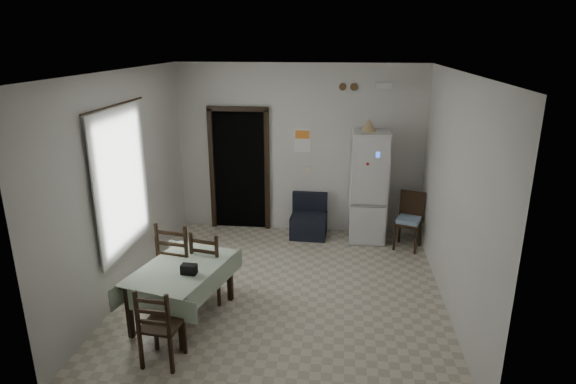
% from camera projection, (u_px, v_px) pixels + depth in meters
% --- Properties ---
extents(ground, '(4.50, 4.50, 0.00)m').
position_uv_depth(ground, '(284.00, 291.00, 6.53)').
color(ground, beige).
rests_on(ground, ground).
extents(ceiling, '(4.20, 4.50, 0.02)m').
position_uv_depth(ceiling, '(283.00, 71.00, 5.65)').
color(ceiling, white).
rests_on(ceiling, ground).
extents(wall_back, '(4.20, 0.02, 2.90)m').
position_uv_depth(wall_back, '(299.00, 150.00, 8.22)').
color(wall_back, silver).
rests_on(wall_back, ground).
extents(wall_front, '(4.20, 0.02, 2.90)m').
position_uv_depth(wall_front, '(251.00, 270.00, 3.96)').
color(wall_front, silver).
rests_on(wall_front, ground).
extents(wall_left, '(0.02, 4.50, 2.90)m').
position_uv_depth(wall_left, '(125.00, 184.00, 6.32)').
color(wall_left, silver).
rests_on(wall_left, ground).
extents(wall_right, '(0.02, 4.50, 2.90)m').
position_uv_depth(wall_right, '(454.00, 195.00, 5.87)').
color(wall_right, silver).
rests_on(wall_right, ground).
extents(doorway, '(1.06, 0.52, 2.22)m').
position_uv_depth(doorway, '(242.00, 167.00, 8.64)').
color(doorway, black).
rests_on(doorway, ground).
extents(window_recess, '(0.10, 1.20, 1.60)m').
position_uv_depth(window_recess, '(114.00, 180.00, 6.10)').
color(window_recess, silver).
rests_on(window_recess, ground).
extents(curtain, '(0.02, 1.45, 1.85)m').
position_uv_depth(curtain, '(122.00, 181.00, 6.09)').
color(curtain, silver).
rests_on(curtain, ground).
extents(curtain_rod, '(0.02, 1.60, 0.02)m').
position_uv_depth(curtain_rod, '(115.00, 105.00, 5.80)').
color(curtain_rod, black).
rests_on(curtain_rod, ground).
extents(calendar, '(0.28, 0.02, 0.40)m').
position_uv_depth(calendar, '(302.00, 140.00, 8.15)').
color(calendar, white).
rests_on(calendar, ground).
extents(calendar_image, '(0.24, 0.01, 0.14)m').
position_uv_depth(calendar_image, '(302.00, 135.00, 8.12)').
color(calendar_image, orange).
rests_on(calendar_image, ground).
extents(light_switch, '(0.08, 0.02, 0.12)m').
position_uv_depth(light_switch, '(308.00, 170.00, 8.30)').
color(light_switch, beige).
rests_on(light_switch, ground).
extents(vent_left, '(0.12, 0.03, 0.12)m').
position_uv_depth(vent_left, '(343.00, 87.00, 7.81)').
color(vent_left, brown).
rests_on(vent_left, ground).
extents(vent_right, '(0.12, 0.03, 0.12)m').
position_uv_depth(vent_right, '(354.00, 87.00, 7.79)').
color(vent_right, brown).
rests_on(vent_right, ground).
extents(emergency_light, '(0.25, 0.07, 0.09)m').
position_uv_depth(emergency_light, '(384.00, 85.00, 7.70)').
color(emergency_light, white).
rests_on(emergency_light, ground).
extents(fridge, '(0.61, 0.61, 1.85)m').
position_uv_depth(fridge, '(368.00, 187.00, 7.95)').
color(fridge, silver).
rests_on(fridge, ground).
extents(tan_cone, '(0.26, 0.26, 0.20)m').
position_uv_depth(tan_cone, '(369.00, 125.00, 7.66)').
color(tan_cone, tan).
rests_on(tan_cone, fridge).
extents(navy_seat, '(0.62, 0.60, 0.73)m').
position_uv_depth(navy_seat, '(309.00, 216.00, 8.23)').
color(navy_seat, black).
rests_on(navy_seat, ground).
extents(corner_chair, '(0.51, 0.51, 0.92)m').
position_uv_depth(corner_chair, '(409.00, 222.00, 7.73)').
color(corner_chair, black).
rests_on(corner_chair, ground).
extents(dining_table, '(1.17, 1.50, 0.69)m').
position_uv_depth(dining_table, '(183.00, 292.00, 5.81)').
color(dining_table, '#A3B99E').
rests_on(dining_table, ground).
extents(black_bag, '(0.18, 0.12, 0.11)m').
position_uv_depth(black_bag, '(189.00, 269.00, 5.52)').
color(black_bag, black).
rests_on(black_bag, dining_table).
extents(dining_chair_far_left, '(0.54, 0.54, 1.09)m').
position_uv_depth(dining_chair_far_left, '(181.00, 259.00, 6.23)').
color(dining_chair_far_left, black).
rests_on(dining_chair_far_left, ground).
extents(dining_chair_far_right, '(0.49, 0.49, 0.96)m').
position_uv_depth(dining_chair_far_right, '(211.00, 264.00, 6.23)').
color(dining_chair_far_right, black).
rests_on(dining_chair_far_right, ground).
extents(dining_chair_near_head, '(0.42, 0.42, 0.91)m').
position_uv_depth(dining_chair_near_head, '(161.00, 324.00, 4.97)').
color(dining_chair_near_head, black).
rests_on(dining_chair_near_head, ground).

